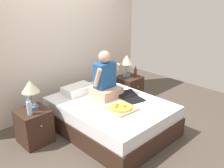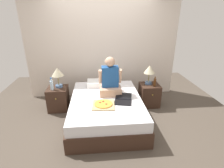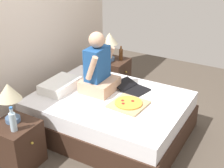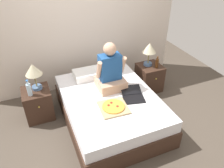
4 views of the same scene
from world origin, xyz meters
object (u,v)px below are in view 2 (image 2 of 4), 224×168
(nightstand_left, at_px, (58,98))
(pizza_box, at_px, (103,105))
(laptop, at_px, (123,100))
(lamp_on_right_nightstand, at_px, (149,71))
(lamp_on_left_nightstand, at_px, (58,73))
(bed, at_px, (106,109))
(water_bottle, at_px, (52,85))
(beer_bottle, at_px, (155,82))
(person_seated, at_px, (110,81))
(nightstand_right, at_px, (149,95))

(nightstand_left, distance_m, pizza_box, 1.34)
(laptop, bearing_deg, pizza_box, -161.12)
(nightstand_left, height_order, lamp_on_right_nightstand, lamp_on_right_nightstand)
(lamp_on_left_nightstand, relative_size, laptop, 0.94)
(bed, xyz_separation_m, water_bottle, (-1.15, 0.46, 0.39))
(beer_bottle, height_order, person_seated, person_seated)
(lamp_on_right_nightstand, xyz_separation_m, beer_bottle, (0.10, -0.15, -0.23))
(nightstand_left, distance_m, laptop, 1.58)
(water_bottle, distance_m, person_seated, 1.28)
(lamp_on_left_nightstand, distance_m, pizza_box, 1.36)
(nightstand_left, distance_m, lamp_on_left_nightstand, 0.59)
(laptop, relative_size, pizza_box, 1.12)
(nightstand_right, relative_size, pizza_box, 1.24)
(nightstand_left, height_order, lamp_on_left_nightstand, lamp_on_left_nightstand)
(bed, distance_m, nightstand_right, 1.20)
(nightstand_right, distance_m, lamp_on_right_nightstand, 0.59)
(lamp_on_left_nightstand, height_order, nightstand_right, lamp_on_left_nightstand)
(pizza_box, bearing_deg, nightstand_left, 139.61)
(water_bottle, xyz_separation_m, person_seated, (1.25, -0.24, 0.15))
(bed, distance_m, nightstand_left, 1.20)
(pizza_box, bearing_deg, person_seated, 72.43)
(bed, bearing_deg, pizza_box, -102.21)
(lamp_on_right_nightstand, distance_m, beer_bottle, 0.29)
(nightstand_left, relative_size, person_seated, 0.68)
(bed, xyz_separation_m, person_seated, (0.10, 0.22, 0.54))
(water_bottle, xyz_separation_m, beer_bottle, (2.29, -0.01, -0.02))
(person_seated, relative_size, laptop, 1.64)
(lamp_on_left_nightstand, height_order, pizza_box, lamp_on_left_nightstand)
(nightstand_left, bearing_deg, laptop, -27.51)
(bed, xyz_separation_m, nightstand_right, (1.07, 0.55, 0.02))
(nightstand_right, xyz_separation_m, beer_bottle, (0.07, -0.10, 0.36))
(nightstand_left, xyz_separation_m, water_bottle, (-0.08, -0.09, 0.37))
(lamp_on_left_nightstand, xyz_separation_m, person_seated, (1.13, -0.38, -0.06))
(person_seated, xyz_separation_m, pizza_box, (-0.17, -0.52, -0.27))
(water_bottle, height_order, lamp_on_right_nightstand, lamp_on_right_nightstand)
(bed, xyz_separation_m, lamp_on_left_nightstand, (-1.03, 0.60, 0.61))
(lamp_on_left_nightstand, bearing_deg, bed, -30.47)
(pizza_box, bearing_deg, laptop, 18.88)
(lamp_on_left_nightstand, bearing_deg, lamp_on_right_nightstand, 0.00)
(bed, height_order, pizza_box, pizza_box)
(laptop, xyz_separation_m, pizza_box, (-0.38, -0.13, -0.00))
(bed, height_order, water_bottle, water_bottle)
(beer_bottle, bearing_deg, lamp_on_left_nightstand, 176.04)
(bed, distance_m, lamp_on_right_nightstand, 1.35)
(bed, bearing_deg, water_bottle, 157.96)
(beer_bottle, relative_size, person_seated, 0.29)
(bed, distance_m, laptop, 0.45)
(bed, xyz_separation_m, beer_bottle, (1.14, 0.45, 0.38))
(nightstand_left, relative_size, lamp_on_left_nightstand, 1.17)
(lamp_on_right_nightstand, relative_size, pizza_box, 1.06)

